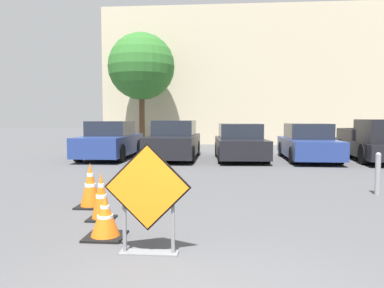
# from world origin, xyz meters

# --- Properties ---
(ground_plane) EXTENTS (96.00, 96.00, 0.00)m
(ground_plane) POSITION_xyz_m (0.00, 10.00, 0.00)
(ground_plane) COLOR #4C4C4F
(road_closed_sign) EXTENTS (1.05, 0.20, 1.36)m
(road_closed_sign) POSITION_xyz_m (-0.74, 1.62, 0.71)
(road_closed_sign) COLOR black
(road_closed_sign) RESTS_ON ground_plane
(traffic_cone_nearest) EXTENTS (0.53, 0.53, 0.58)m
(traffic_cone_nearest) POSITION_xyz_m (-1.47, 2.22, 0.28)
(traffic_cone_nearest) COLOR black
(traffic_cone_nearest) RESTS_ON ground_plane
(traffic_cone_second) EXTENTS (0.42, 0.42, 0.77)m
(traffic_cone_second) POSITION_xyz_m (-1.81, 3.12, 0.38)
(traffic_cone_second) COLOR black
(traffic_cone_second) RESTS_ON ground_plane
(traffic_cone_third) EXTENTS (0.50, 0.50, 0.83)m
(traffic_cone_third) POSITION_xyz_m (-2.29, 3.93, 0.40)
(traffic_cone_third) COLOR black
(traffic_cone_third) RESTS_ON ground_plane
(parked_car_nearest) EXTENTS (1.84, 4.51, 1.53)m
(parked_car_nearest) POSITION_xyz_m (-4.46, 12.27, 0.71)
(parked_car_nearest) COLOR navy
(parked_car_nearest) RESTS_ON ground_plane
(parked_car_second) EXTENTS (1.86, 4.66, 1.56)m
(parked_car_second) POSITION_xyz_m (-1.81, 12.34, 0.72)
(parked_car_second) COLOR black
(parked_car_second) RESTS_ON ground_plane
(parked_car_third) EXTENTS (2.06, 4.19, 1.43)m
(parked_car_third) POSITION_xyz_m (0.83, 12.14, 0.66)
(parked_car_third) COLOR black
(parked_car_third) RESTS_ON ground_plane
(parked_car_fourth) EXTENTS (1.85, 4.45, 1.44)m
(parked_car_fourth) POSITION_xyz_m (3.48, 12.20, 0.66)
(parked_car_fourth) COLOR navy
(parked_car_fourth) RESTS_ON ground_plane
(pickup_truck) EXTENTS (2.24, 5.44, 1.60)m
(pickup_truck) POSITION_xyz_m (6.10, 12.11, 0.72)
(pickup_truck) COLOR black
(pickup_truck) RESTS_ON ground_plane
(bollard_nearest) EXTENTS (0.12, 0.12, 0.92)m
(bollard_nearest) POSITION_xyz_m (3.47, 5.52, 0.49)
(bollard_nearest) COLOR gray
(bollard_nearest) RESTS_ON ground_plane
(building_facade_backdrop) EXTENTS (22.66, 5.00, 8.63)m
(building_facade_backdrop) POSITION_xyz_m (3.81, 23.19, 4.31)
(building_facade_backdrop) COLOR beige
(building_facade_backdrop) RESTS_ON ground_plane
(street_tree_behind_lot) EXTENTS (3.78, 3.78, 6.48)m
(street_tree_behind_lot) POSITION_xyz_m (-4.49, 18.46, 4.57)
(street_tree_behind_lot) COLOR #513823
(street_tree_behind_lot) RESTS_ON ground_plane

